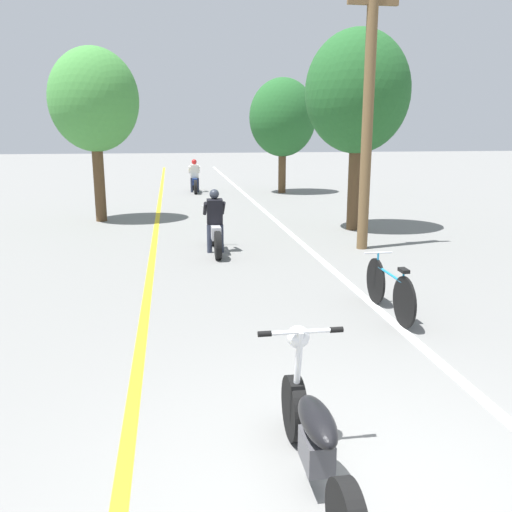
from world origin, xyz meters
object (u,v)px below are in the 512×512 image
(roadside_tree_right_near, at_px, (358,93))
(roadside_tree_left, at_px, (94,101))
(motorcycle_rider_lead, at_px, (215,229))
(motorcycle_foreground, at_px, (315,438))
(utility_pole, at_px, (368,113))
(motorcycle_rider_far, at_px, (195,180))
(roadside_tree_right_far, at_px, (283,118))
(bicycle_parked, at_px, (389,289))

(roadside_tree_right_near, relative_size, roadside_tree_left, 1.05)
(motorcycle_rider_lead, bearing_deg, motorcycle_foreground, -89.43)
(utility_pole, bearing_deg, roadside_tree_right_near, 76.58)
(roadside_tree_left, xyz_separation_m, motorcycle_rider_far, (3.10, 7.19, -2.93))
(motorcycle_foreground, bearing_deg, utility_pole, 67.96)
(roadside_tree_right_near, distance_m, roadside_tree_right_far, 8.90)
(bicycle_parked, bearing_deg, utility_pole, 75.17)
(roadside_tree_right_near, height_order, roadside_tree_right_far, roadside_tree_right_near)
(motorcycle_rider_far, bearing_deg, roadside_tree_right_near, -68.36)
(roadside_tree_right_far, xyz_separation_m, roadside_tree_left, (-6.80, -6.38, 0.33))
(utility_pole, height_order, roadside_tree_left, utility_pole)
(motorcycle_rider_far, bearing_deg, utility_pole, -74.76)
(roadside_tree_left, bearing_deg, bicycle_parked, -60.63)
(motorcycle_foreground, relative_size, motorcycle_rider_lead, 0.99)
(utility_pole, distance_m, motorcycle_rider_lead, 4.19)
(motorcycle_foreground, bearing_deg, roadside_tree_right_near, 69.82)
(roadside_tree_right_far, distance_m, motorcycle_rider_lead, 12.00)
(motorcycle_rider_far, bearing_deg, roadside_tree_left, -113.32)
(roadside_tree_left, bearing_deg, motorcycle_rider_far, 66.68)
(utility_pole, relative_size, roadside_tree_left, 1.18)
(roadside_tree_right_near, height_order, motorcycle_rider_lead, roadside_tree_right_near)
(roadside_tree_right_far, relative_size, motorcycle_foreground, 2.33)
(motorcycle_rider_far, bearing_deg, bicycle_parked, -82.67)
(roadside_tree_right_near, distance_m, motorcycle_rider_far, 10.87)
(utility_pole, distance_m, motorcycle_foreground, 9.13)
(roadside_tree_right_far, bearing_deg, utility_pole, -92.11)
(utility_pole, bearing_deg, motorcycle_rider_far, 105.24)
(roadside_tree_left, xyz_separation_m, motorcycle_foreground, (3.10, -12.97, -3.04))
(motorcycle_rider_lead, height_order, bicycle_parked, motorcycle_rider_lead)
(motorcycle_rider_lead, bearing_deg, utility_pole, -2.68)
(roadside_tree_right_near, relative_size, motorcycle_rider_far, 2.51)
(motorcycle_foreground, bearing_deg, motorcycle_rider_far, 90.00)
(roadside_tree_left, bearing_deg, roadside_tree_right_far, 43.19)
(roadside_tree_left, relative_size, bicycle_parked, 2.76)
(motorcycle_rider_lead, distance_m, motorcycle_rider_far, 11.90)
(roadside_tree_right_near, bearing_deg, roadside_tree_right_far, 90.95)
(utility_pole, height_order, roadside_tree_right_far, utility_pole)
(utility_pole, height_order, motorcycle_rider_far, utility_pole)
(roadside_tree_left, distance_m, motorcycle_rider_far, 8.36)
(motorcycle_foreground, relative_size, bicycle_parked, 1.14)
(roadside_tree_left, distance_m, motorcycle_foreground, 13.68)
(roadside_tree_left, relative_size, motorcycle_rider_far, 2.39)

